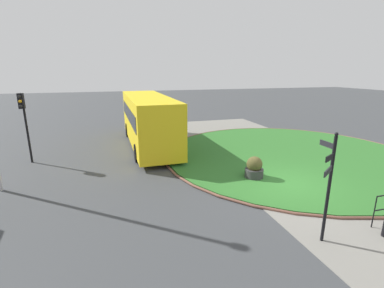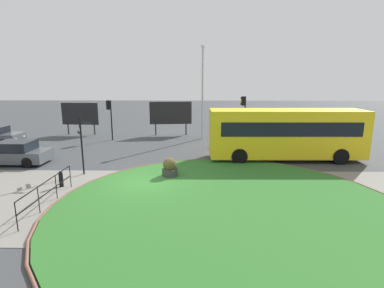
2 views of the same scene
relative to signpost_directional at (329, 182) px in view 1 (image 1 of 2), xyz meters
The scene contains 8 objects.
ground 4.46m from the signpost_directional, 21.60° to the right, with size 120.00×120.00×0.00m, color #3D3F42.
sidewalk_paving 5.43m from the signpost_directional, 42.46° to the right, with size 32.00×8.09×0.02m, color gray.
grass_island 8.96m from the signpost_directional, 29.75° to the right, with size 14.53×14.53×0.10m, color #2D6B28.
grass_kerb_ring 8.96m from the signpost_directional, 29.75° to the right, with size 14.84×14.84×0.11m, color brown.
signpost_directional is the anchor object (origin of this frame).
bus_yellow 12.53m from the signpost_directional, 15.33° to the left, with size 9.87×2.64×3.29m.
traffic_light_far 14.37m from the signpost_directional, 43.98° to the left, with size 0.49×0.27×3.76m.
planter_near_signpost 5.07m from the signpost_directional, ahead, with size 0.85×0.85×1.08m.
Camera 1 is at (-9.38, 7.12, 4.86)m, focal length 25.52 mm.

